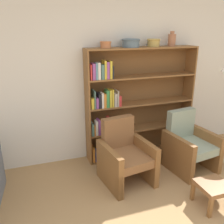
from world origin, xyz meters
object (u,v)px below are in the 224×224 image
object	(u,v)px
bowl_brass	(154,42)
armchair_cushioned	(189,145)
bowl_slate	(106,44)
armchair_leather	(125,156)
vase_tall	(172,40)
bookshelf	(131,105)
bowl_olive	(131,43)
footstool	(214,188)

from	to	relation	value
bowl_brass	armchair_cushioned	bearing A→B (deg)	-63.17
bowl_slate	armchair_leather	world-z (taller)	bowl_slate
bowl_brass	vase_tall	bearing A→B (deg)	0.00
bookshelf	armchair_cushioned	size ratio (longest dim) A/B	2.05
bowl_olive	armchair_cushioned	size ratio (longest dim) A/B	0.32
armchair_cushioned	armchair_leather	bearing A→B (deg)	-8.20
bowl_slate	footstool	world-z (taller)	bowl_slate
bookshelf	bowl_olive	xyz separation A→B (m)	(-0.04, -0.02, 0.99)
bowl_brass	footstool	bearing A→B (deg)	-86.37
bowl_slate	vase_tall	world-z (taller)	vase_tall
bowl_brass	armchair_leather	bearing A→B (deg)	-136.70
armchair_leather	footstool	world-z (taller)	armchair_leather
bowl_brass	footstool	xyz separation A→B (m)	(0.10, -1.55, -1.63)
bookshelf	footstool	size ratio (longest dim) A/B	4.95
footstool	vase_tall	bearing A→B (deg)	81.82
bowl_slate	bookshelf	bearing A→B (deg)	2.51
bookshelf	footstool	world-z (taller)	bookshelf
bookshelf	bowl_brass	bearing A→B (deg)	-3.10
vase_tall	footstool	size ratio (longest dim) A/B	0.62
bookshelf	bowl_slate	xyz separation A→B (m)	(-0.43, -0.02, 0.97)
bookshelf	bowl_olive	world-z (taller)	bowl_olive
bowl_olive	footstool	distance (m)	2.31
armchair_leather	footstool	xyz separation A→B (m)	(0.82, -0.87, -0.13)
bookshelf	vase_tall	bearing A→B (deg)	-1.61
bookshelf	bowl_brass	size ratio (longest dim) A/B	8.69
vase_tall	armchair_leather	bearing A→B (deg)	-146.91
bowl_slate	armchair_leather	size ratio (longest dim) A/B	0.20
vase_tall	bowl_olive	bearing A→B (deg)	180.00
bowl_slate	armchair_cushioned	xyz separation A→B (m)	(1.13, -0.68, -1.49)
bowl_olive	vase_tall	world-z (taller)	vase_tall
footstool	bowl_olive	bearing A→B (deg)	107.30
bowl_olive	bowl_brass	size ratio (longest dim) A/B	1.36
bowl_olive	armchair_leather	xyz separation A→B (m)	(-0.34, -0.68, -1.50)
vase_tall	footstool	distance (m)	2.29
armchair_cushioned	bowl_brass	bearing A→B (deg)	-71.36
bowl_olive	footstool	xyz separation A→B (m)	(0.48, -1.55, -1.64)
bowl_slate	armchair_leather	xyz separation A→B (m)	(0.06, -0.68, -1.49)
bowl_brass	armchair_cushioned	distance (m)	1.68
armchair_cushioned	footstool	distance (m)	0.92
bowl_olive	armchair_cushioned	bearing A→B (deg)	-42.99
bowl_slate	vase_tall	bearing A→B (deg)	0.00
vase_tall	footstool	bearing A→B (deg)	-98.18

